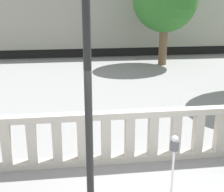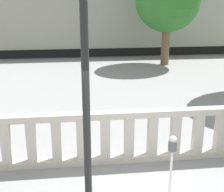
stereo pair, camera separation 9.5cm
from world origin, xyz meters
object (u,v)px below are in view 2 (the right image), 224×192
(parking_meter, at_px, (172,152))
(tree_right, at_px, (168,0))
(train_near, at_px, (109,25))
(train_far, at_px, (80,10))
(lamppost, at_px, (84,11))

(parking_meter, height_order, tree_right, tree_right)
(parking_meter, xyz_separation_m, train_near, (0.61, 15.33, 0.71))
(train_near, bearing_deg, parking_meter, -92.27)
(train_far, bearing_deg, lamppost, -90.92)
(train_near, bearing_deg, lamppost, -97.54)
(tree_right, bearing_deg, lamppost, -111.91)
(lamppost, height_order, train_near, lamppost)
(train_near, distance_m, train_far, 14.36)
(parking_meter, bearing_deg, lamppost, 177.54)
(train_near, relative_size, train_far, 0.72)
(parking_meter, xyz_separation_m, tree_right, (3.17, 11.45, 2.27))
(lamppost, distance_m, parking_meter, 2.70)
(train_near, xyz_separation_m, tree_right, (2.56, -3.88, 1.56))
(train_near, bearing_deg, tree_right, -56.61)
(parking_meter, xyz_separation_m, train_far, (-0.94, 29.60, 0.94))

